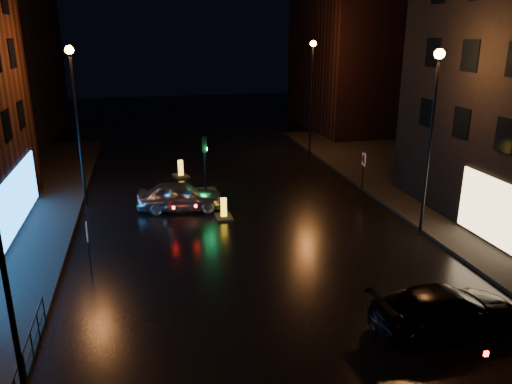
{
  "coord_description": "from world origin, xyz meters",
  "views": [
    {
      "loc": [
        -4.47,
        -13.28,
        9.13
      ],
      "look_at": [
        -0.15,
        5.58,
        2.8
      ],
      "focal_mm": 35.0,
      "sensor_mm": 36.0,
      "label": 1
    }
  ],
  "objects_px": {
    "bollard_near": "(224,214)",
    "bollard_far": "(181,173)",
    "road_sign_right": "(363,163)",
    "silver_hatchback": "(180,196)",
    "dark_sedan": "(446,310)",
    "traffic_signal": "(206,187)",
    "road_sign_left": "(87,236)"
  },
  "relations": [
    {
      "from": "silver_hatchback",
      "to": "road_sign_right",
      "type": "bearing_deg",
      "value": -78.63
    },
    {
      "from": "bollard_near",
      "to": "road_sign_left",
      "type": "height_order",
      "value": "road_sign_left"
    },
    {
      "from": "traffic_signal",
      "to": "bollard_near",
      "type": "relative_size",
      "value": 2.8
    },
    {
      "from": "dark_sedan",
      "to": "road_sign_left",
      "type": "bearing_deg",
      "value": 57.84
    },
    {
      "from": "silver_hatchback",
      "to": "road_sign_left",
      "type": "bearing_deg",
      "value": 154.99
    },
    {
      "from": "bollard_far",
      "to": "silver_hatchback",
      "type": "bearing_deg",
      "value": -109.6
    },
    {
      "from": "dark_sedan",
      "to": "silver_hatchback",
      "type": "bearing_deg",
      "value": 27.27
    },
    {
      "from": "road_sign_left",
      "to": "road_sign_right",
      "type": "distance_m",
      "value": 16.43
    },
    {
      "from": "dark_sedan",
      "to": "bollard_near",
      "type": "xyz_separation_m",
      "value": [
        -5.23,
        11.34,
        -0.48
      ]
    },
    {
      "from": "dark_sedan",
      "to": "road_sign_left",
      "type": "height_order",
      "value": "road_sign_left"
    },
    {
      "from": "traffic_signal",
      "to": "road_sign_right",
      "type": "height_order",
      "value": "traffic_signal"
    },
    {
      "from": "bollard_near",
      "to": "road_sign_right",
      "type": "bearing_deg",
      "value": 15.07
    },
    {
      "from": "traffic_signal",
      "to": "road_sign_right",
      "type": "distance_m",
      "value": 9.27
    },
    {
      "from": "silver_hatchback",
      "to": "bollard_far",
      "type": "distance_m",
      "value": 6.28
    },
    {
      "from": "bollard_near",
      "to": "bollard_far",
      "type": "distance_m",
      "value": 8.12
    },
    {
      "from": "bollard_far",
      "to": "bollard_near",
      "type": "bearing_deg",
      "value": -94.21
    },
    {
      "from": "dark_sedan",
      "to": "bollard_far",
      "type": "distance_m",
      "value": 20.47
    },
    {
      "from": "traffic_signal",
      "to": "road_sign_right",
      "type": "xyz_separation_m",
      "value": [
        9.1,
        -1.31,
        1.24
      ]
    },
    {
      "from": "bollard_near",
      "to": "silver_hatchback",
      "type": "bearing_deg",
      "value": 137.9
    },
    {
      "from": "dark_sedan",
      "to": "bollard_far",
      "type": "xyz_separation_m",
      "value": [
        -6.73,
        19.32,
        -0.47
      ]
    },
    {
      "from": "dark_sedan",
      "to": "bollard_far",
      "type": "height_order",
      "value": "dark_sedan"
    },
    {
      "from": "road_sign_right",
      "to": "bollard_near",
      "type": "bearing_deg",
      "value": 23.75
    },
    {
      "from": "traffic_signal",
      "to": "silver_hatchback",
      "type": "distance_m",
      "value": 2.64
    },
    {
      "from": "silver_hatchback",
      "to": "bollard_near",
      "type": "distance_m",
      "value": 2.72
    },
    {
      "from": "traffic_signal",
      "to": "dark_sedan",
      "type": "relative_size",
      "value": 0.7
    },
    {
      "from": "silver_hatchback",
      "to": "dark_sedan",
      "type": "bearing_deg",
      "value": -143.83
    },
    {
      "from": "traffic_signal",
      "to": "bollard_far",
      "type": "relative_size",
      "value": 2.4
    },
    {
      "from": "silver_hatchback",
      "to": "bollard_far",
      "type": "bearing_deg",
      "value": 2.47
    },
    {
      "from": "bollard_near",
      "to": "road_sign_right",
      "type": "height_order",
      "value": "road_sign_right"
    },
    {
      "from": "silver_hatchback",
      "to": "dark_sedan",
      "type": "relative_size",
      "value": 0.91
    },
    {
      "from": "silver_hatchback",
      "to": "bollard_far",
      "type": "relative_size",
      "value": 3.1
    },
    {
      "from": "traffic_signal",
      "to": "bollard_near",
      "type": "xyz_separation_m",
      "value": [
        0.42,
        -3.84,
        -0.27
      ]
    }
  ]
}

